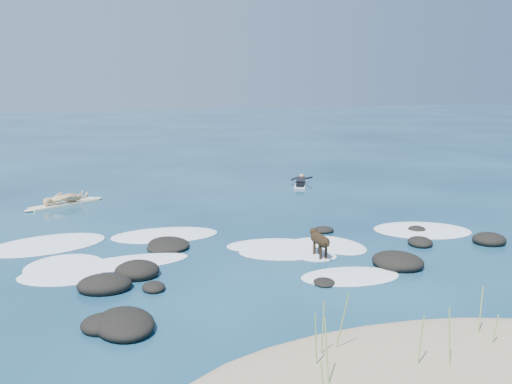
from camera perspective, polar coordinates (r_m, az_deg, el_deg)
name	(u,v)px	position (r m, az deg, el deg)	size (l,w,h in m)	color
ground	(267,247)	(17.39, 1.09, -5.55)	(160.00, 160.00, 0.00)	#0A2642
sand_dune	(426,380)	(10.59, 16.66, -17.60)	(9.00, 4.40, 0.60)	#9E8966
dune_grass	(385,339)	(10.32, 12.76, -14.11)	(3.97, 1.55, 1.21)	#85AB53
reef_rocks	(246,270)	(15.06, -1.00, -7.82)	(12.97, 7.22, 0.51)	black
breaking_foam	(224,248)	(17.29, -3.23, -5.64)	(15.99, 7.97, 0.12)	white
standing_surfer_rig	(64,187)	(24.18, -18.67, 0.52)	(3.13, 2.00, 1.96)	beige
paddling_surfer_rig	(301,182)	(27.50, 4.51, 0.98)	(1.57, 2.36, 0.42)	white
dog	(319,240)	(16.38, 6.35, -4.75)	(0.33, 1.27, 0.80)	black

